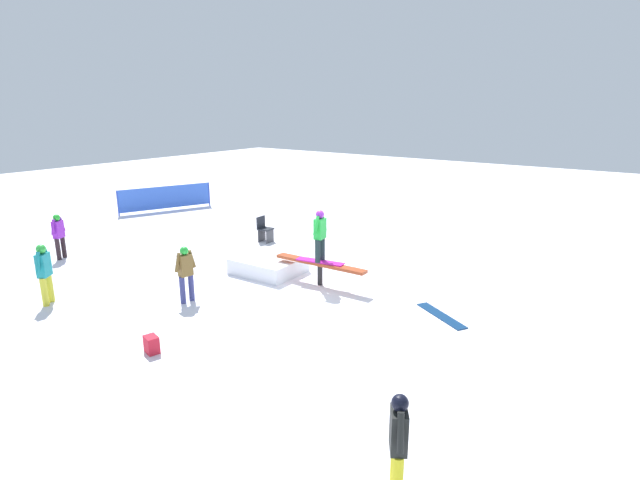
% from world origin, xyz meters
% --- Properties ---
extents(ground_plane, '(60.00, 60.00, 0.00)m').
position_xyz_m(ground_plane, '(0.00, 0.00, 0.00)').
color(ground_plane, white).
extents(rail_feature, '(2.71, 0.38, 0.63)m').
position_xyz_m(rail_feature, '(0.00, 0.00, 0.55)').
color(rail_feature, black).
rests_on(rail_feature, ground).
extents(snow_kicker_ramp, '(1.85, 1.56, 0.44)m').
position_xyz_m(snow_kicker_ramp, '(-1.77, -0.06, 0.22)').
color(snow_kicker_ramp, white).
rests_on(snow_kicker_ramp, ground).
extents(main_rider_on_rail, '(1.34, 0.71, 1.39)m').
position_xyz_m(main_rider_on_rail, '(0.00, 0.00, 1.33)').
color(main_rider_on_rail, '#C31A9F').
rests_on(main_rider_on_rail, rail_feature).
extents(bystander_teal, '(0.47, 0.58, 1.48)m').
position_xyz_m(bystander_teal, '(-4.52, -4.88, 0.83)').
color(bystander_teal, gold).
rests_on(bystander_teal, ground).
extents(bystander_black, '(0.39, 0.56, 1.41)m').
position_xyz_m(bystander_black, '(5.09, -5.42, 0.79)').
color(bystander_black, yellow).
rests_on(bystander_black, ground).
extents(bystander_brown, '(0.23, 0.59, 1.39)m').
position_xyz_m(bystander_brown, '(-1.92, -2.83, 0.78)').
color(bystander_brown, navy).
rests_on(bystander_brown, ground).
extents(bystander_purple, '(0.33, 0.58, 1.40)m').
position_xyz_m(bystander_purple, '(-7.84, -2.84, 0.79)').
color(bystander_purple, black).
rests_on(bystander_purple, ground).
extents(loose_snowboard_navy, '(1.47, 1.03, 0.02)m').
position_xyz_m(loose_snowboard_navy, '(3.41, -0.02, 0.01)').
color(loose_snowboard_navy, navy).
rests_on(loose_snowboard_navy, ground).
extents(folding_chair, '(0.47, 0.47, 0.88)m').
position_xyz_m(folding_chair, '(-4.07, 2.33, 0.41)').
color(folding_chair, '#3F3F44').
rests_on(folding_chair, ground).
extents(backpack_on_snow, '(0.35, 0.29, 0.34)m').
position_xyz_m(backpack_on_snow, '(-0.44, -4.92, 0.17)').
color(backpack_on_snow, red).
rests_on(backpack_on_snow, ground).
extents(safety_fence, '(1.50, 3.85, 1.10)m').
position_xyz_m(safety_fence, '(-11.10, 3.57, 0.60)').
color(safety_fence, blue).
rests_on(safety_fence, ground).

